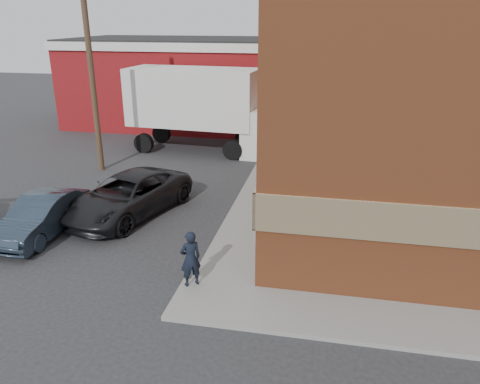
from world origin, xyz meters
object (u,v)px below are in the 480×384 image
at_px(sedan, 41,216).
at_px(box_truck, 209,105).
at_px(brick_building, 475,79).
at_px(man, 190,259).
at_px(warehouse, 195,82).
at_px(utility_pole, 91,68).
at_px(suv_a, 128,196).

xyz_separation_m(sedan, box_truck, (2.86, 11.17, 1.86)).
relative_size(brick_building, box_truck, 2.01).
xyz_separation_m(man, box_truck, (-3.02, 13.41, 1.62)).
height_order(warehouse, sedan, warehouse).
xyz_separation_m(utility_pole, suv_a, (3.55, -4.84, -4.00)).
height_order(brick_building, utility_pole, brick_building).
bearing_deg(utility_pole, brick_building, -0.02).
bearing_deg(man, sedan, -57.53).
relative_size(utility_pole, sedan, 2.21).
bearing_deg(brick_building, box_truck, 160.42).
xyz_separation_m(warehouse, box_truck, (2.78, -6.84, -0.28)).
xyz_separation_m(sedan, suv_a, (2.12, 2.17, 0.08)).
relative_size(man, suv_a, 0.29).
bearing_deg(warehouse, suv_a, -82.64).
bearing_deg(sedan, brick_building, 26.05).
height_order(man, sedan, man).
relative_size(utility_pole, man, 5.71).
relative_size(suv_a, box_truck, 0.60).
distance_m(warehouse, suv_a, 16.11).
height_order(warehouse, suv_a, warehouse).
height_order(warehouse, man, warehouse).
bearing_deg(brick_building, utility_pole, 179.98).
relative_size(warehouse, suv_a, 3.02).
distance_m(sedan, suv_a, 3.04).
xyz_separation_m(man, sedan, (-5.88, 2.24, -0.24)).
relative_size(man, sedan, 0.39).
bearing_deg(suv_a, sedan, -117.55).
relative_size(brick_building, man, 11.59).
height_order(warehouse, box_truck, warehouse).
relative_size(warehouse, utility_pole, 1.81).
bearing_deg(warehouse, box_truck, -67.87).
xyz_separation_m(warehouse, utility_pole, (-1.50, -11.00, 1.93)).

